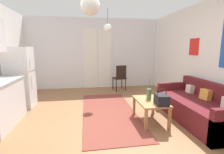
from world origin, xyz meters
The scene contains 12 objects.
ground_plane centered at (0.00, 0.00, -0.05)m, with size 5.48×7.25×0.10m, color #8E603D.
wall_back centered at (0.00, 3.37, 1.31)m, with size 5.08×0.13×2.63m.
wall_right centered at (2.49, 0.00, 1.32)m, with size 0.12×6.85×2.63m.
area_rug centered at (0.17, 0.72, 0.01)m, with size 1.23×2.99×0.01m, color brown.
couch centered at (2.00, -0.05, 0.27)m, with size 0.87×1.98×0.80m.
coffee_table centered at (0.96, 0.09, 0.38)m, with size 0.55×0.85×0.45m.
bamboo_vase centered at (0.95, 0.18, 0.56)m, with size 0.10×0.10×0.45m.
handbag centered at (1.07, -0.18, 0.55)m, with size 0.25×0.33×0.32m.
refrigerator centered at (-2.02, 1.46, 0.78)m, with size 0.61×0.59×1.55m.
accent_chair centered at (0.86, 2.71, 0.51)m, with size 0.49×0.47×0.92m.
pendant_lamp_near centered at (-0.28, -0.76, 2.07)m, with size 0.26×0.26×0.69m.
pendant_lamp_far centered at (0.30, 1.82, 2.09)m, with size 0.23×0.23×0.65m.
Camera 1 is at (-0.36, -3.05, 1.52)m, focal length 26.61 mm.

